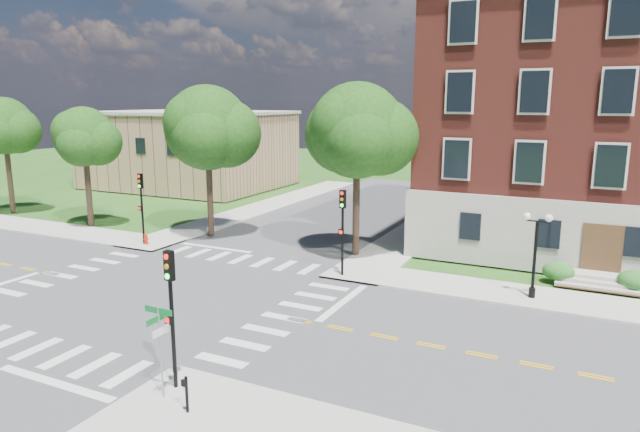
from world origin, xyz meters
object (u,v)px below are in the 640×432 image
at_px(traffic_signal_ne, 342,221).
at_px(traffic_signal_nw, 141,199).
at_px(street_sign_pole, 160,335).
at_px(twin_lamp_west, 535,250).
at_px(traffic_signal_se, 171,302).
at_px(fire_hydrant, 146,239).
at_px(push_button_post, 186,393).

relative_size(traffic_signal_ne, traffic_signal_nw, 1.00).
relative_size(traffic_signal_nw, street_sign_pole, 1.55).
bearing_deg(traffic_signal_ne, street_sign_pole, -89.70).
xyz_separation_m(traffic_signal_nw, twin_lamp_west, (24.75, 0.35, -0.66)).
relative_size(traffic_signal_se, traffic_signal_nw, 1.00).
xyz_separation_m(traffic_signal_ne, fire_hydrant, (-14.70, 0.50, -2.72)).
distance_m(traffic_signal_se, push_button_post, 2.98).
bearing_deg(traffic_signal_ne, traffic_signal_se, -89.99).
bearing_deg(traffic_signal_ne, twin_lamp_west, 4.61).
distance_m(traffic_signal_nw, twin_lamp_west, 24.77).
bearing_deg(fire_hydrant, traffic_signal_ne, -1.93).
distance_m(traffic_signal_ne, fire_hydrant, 14.96).
relative_size(traffic_signal_nw, push_button_post, 4.00).
distance_m(street_sign_pole, fire_hydrant, 21.28).
relative_size(traffic_signal_se, fire_hydrant, 6.40).
xyz_separation_m(traffic_signal_se, traffic_signal_nw, (-14.85, 14.48, 0.00)).
xyz_separation_m(twin_lamp_west, push_button_post, (-8.51, -15.94, -1.73)).
relative_size(traffic_signal_ne, push_button_post, 4.00).
bearing_deg(fire_hydrant, twin_lamp_west, 0.71).
height_order(traffic_signal_se, street_sign_pole, traffic_signal_se).
height_order(traffic_signal_nw, fire_hydrant, traffic_signal_nw).
distance_m(street_sign_pole, push_button_post, 2.05).
relative_size(traffic_signal_ne, twin_lamp_west, 1.13).
height_order(traffic_signal_se, twin_lamp_west, traffic_signal_se).
bearing_deg(traffic_signal_se, traffic_signal_nw, 135.72).
distance_m(twin_lamp_west, fire_hydrant, 24.70).
bearing_deg(traffic_signal_nw, push_button_post, -43.83).
distance_m(traffic_signal_ne, push_button_post, 15.39).
xyz_separation_m(push_button_post, fire_hydrant, (-16.09, 15.63, -0.33)).
bearing_deg(twin_lamp_west, traffic_signal_se, -123.75).
height_order(traffic_signal_ne, push_button_post, traffic_signal_ne).
distance_m(traffic_signal_se, fire_hydrant, 20.84).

